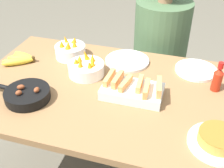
# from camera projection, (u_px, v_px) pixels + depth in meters

# --- Properties ---
(dining_table) EXTENTS (1.45, 0.88, 0.75)m
(dining_table) POSITION_uv_depth(u_px,v_px,m) (112.00, 105.00, 1.50)
(dining_table) COLOR olive
(dining_table) RESTS_ON ground_plane
(banana_bunch) EXTENTS (0.19, 0.18, 0.04)m
(banana_bunch) POSITION_uv_depth(u_px,v_px,m) (21.00, 59.00, 1.65)
(banana_bunch) COLOR yellow
(banana_bunch) RESTS_ON dining_table
(melon_tray) EXTENTS (0.30, 0.18, 0.10)m
(melon_tray) POSITION_uv_depth(u_px,v_px,m) (133.00, 90.00, 1.37)
(melon_tray) COLOR silver
(melon_tray) RESTS_ON dining_table
(skillet) EXTENTS (0.38, 0.22, 0.08)m
(skillet) POSITION_uv_depth(u_px,v_px,m) (26.00, 94.00, 1.35)
(skillet) COLOR black
(skillet) RESTS_ON dining_table
(frittata_plate_center) EXTENTS (0.24, 0.24, 0.06)m
(frittata_plate_center) POSITION_uv_depth(u_px,v_px,m) (218.00, 140.00, 1.11)
(frittata_plate_center) COLOR white
(frittata_plate_center) RESTS_ON dining_table
(empty_plate_near_front) EXTENTS (0.23, 0.23, 0.02)m
(empty_plate_near_front) POSITION_uv_depth(u_px,v_px,m) (196.00, 70.00, 1.57)
(empty_plate_near_front) COLOR white
(empty_plate_near_front) RESTS_ON dining_table
(empty_plate_far_left) EXTENTS (0.26, 0.26, 0.02)m
(empty_plate_far_left) POSITION_uv_depth(u_px,v_px,m) (127.00, 61.00, 1.66)
(empty_plate_far_left) COLOR white
(empty_plate_far_left) RESTS_ON dining_table
(fruit_bowl_mango) EXTENTS (0.20, 0.20, 0.12)m
(fruit_bowl_mango) POSITION_uv_depth(u_px,v_px,m) (86.00, 68.00, 1.53)
(fruit_bowl_mango) COLOR white
(fruit_bowl_mango) RESTS_ON dining_table
(fruit_bowl_citrus) EXTENTS (0.18, 0.18, 0.12)m
(fruit_bowl_citrus) POSITION_uv_depth(u_px,v_px,m) (70.00, 50.00, 1.69)
(fruit_bowl_citrus) COLOR white
(fruit_bowl_citrus) RESTS_ON dining_table
(hot_sauce_bottle) EXTENTS (0.05, 0.05, 0.16)m
(hot_sauce_bottle) POSITION_uv_depth(u_px,v_px,m) (218.00, 78.00, 1.39)
(hot_sauce_bottle) COLOR #B72814
(hot_sauce_bottle) RESTS_ON dining_table
(person_figure) EXTENTS (0.42, 0.42, 1.25)m
(person_figure) POSITION_uv_depth(u_px,v_px,m) (158.00, 65.00, 2.10)
(person_figure) COLOR black
(person_figure) RESTS_ON ground_plane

